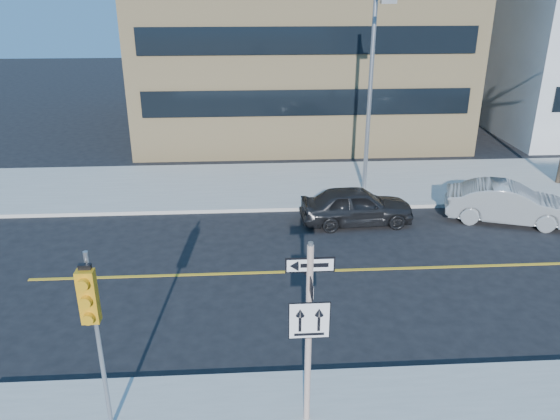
{
  "coord_description": "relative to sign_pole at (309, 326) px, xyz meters",
  "views": [
    {
      "loc": [
        -1.1,
        -11.29,
        8.51
      ],
      "look_at": [
        -0.15,
        4.0,
        2.15
      ],
      "focal_mm": 35.0,
      "sensor_mm": 36.0,
      "label": 1
    }
  ],
  "objects": [
    {
      "name": "sign_pole",
      "position": [
        0.0,
        0.0,
        0.0
      ],
      "size": [
        0.92,
        0.92,
        4.06
      ],
      "color": "white",
      "rests_on": "near_sidewalk"
    },
    {
      "name": "streetlight_a",
      "position": [
        4.0,
        13.27,
        2.32
      ],
      "size": [
        0.55,
        2.25,
        8.0
      ],
      "color": "gray",
      "rests_on": "far_sidewalk"
    },
    {
      "name": "ground",
      "position": [
        0.0,
        2.51,
        -2.44
      ],
      "size": [
        120.0,
        120.0,
        0.0
      ],
      "primitive_type": "plane",
      "color": "black",
      "rests_on": "ground"
    },
    {
      "name": "traffic_signal",
      "position": [
        -4.0,
        -0.15,
        0.59
      ],
      "size": [
        0.32,
        0.45,
        4.0
      ],
      "color": "gray",
      "rests_on": "near_sidewalk"
    },
    {
      "name": "parked_car_b",
      "position": [
        8.81,
        10.01,
        -1.68
      ],
      "size": [
        2.95,
        4.85,
        1.51
      ],
      "primitive_type": "imported",
      "rotation": [
        0.0,
        0.0,
        1.25
      ],
      "color": "gray",
      "rests_on": "ground"
    },
    {
      "name": "parked_car_a",
      "position": [
        3.0,
        10.19,
        -1.71
      ],
      "size": [
        1.94,
        4.34,
        1.45
      ],
      "primitive_type": "imported",
      "rotation": [
        0.0,
        0.0,
        1.62
      ],
      "color": "black",
      "rests_on": "ground"
    }
  ]
}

